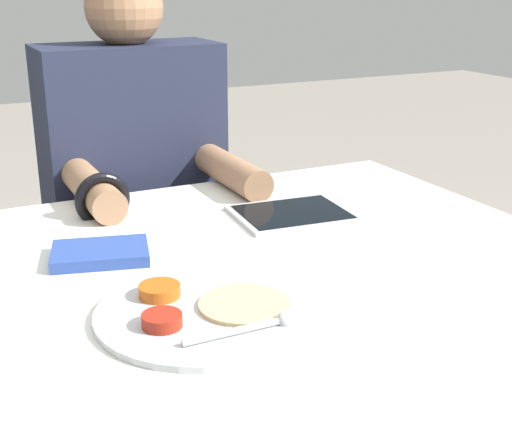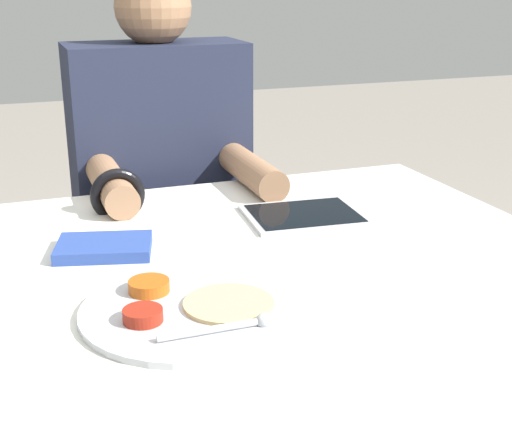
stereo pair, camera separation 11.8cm
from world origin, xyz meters
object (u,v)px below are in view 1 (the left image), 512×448
red_notebook (100,254)px  tablet_device (292,214)px  thali_tray (205,312)px  person_diner (138,234)px

red_notebook → tablet_device: (0.40, 0.05, -0.00)m
thali_tray → person_diner: bearing=79.8°
red_notebook → person_diner: bearing=67.2°
thali_tray → red_notebook: size_ratio=1.69×
thali_tray → tablet_device: 0.46m
person_diner → red_notebook: bearing=-112.8°
thali_tray → person_diner: (0.14, 0.79, -0.17)m
thali_tray → person_diner: 0.82m
thali_tray → tablet_device: size_ratio=1.29×
red_notebook → person_diner: 0.59m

